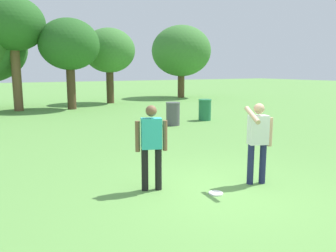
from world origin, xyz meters
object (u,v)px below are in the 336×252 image
(person_catcher, at_px, (258,137))
(person_thrower, at_px, (151,142))
(trash_can_further_along, at_px, (205,110))
(tree_back_right, at_px, (181,51))
(tree_slender_mid, at_px, (69,45))
(frisbee, at_px, (216,193))
(tree_back_left, at_px, (109,51))
(tree_far_right, at_px, (13,25))
(trash_can_beside_table, at_px, (173,114))

(person_catcher, bearing_deg, person_thrower, 160.07)
(trash_can_further_along, bearing_deg, tree_back_right, 63.18)
(person_catcher, distance_m, tree_slender_mid, 15.24)
(trash_can_further_along, bearing_deg, person_catcher, -118.75)
(person_catcher, xyz_separation_m, tree_slender_mid, (-0.01, 15.00, 2.69))
(frisbee, distance_m, tree_back_right, 22.33)
(tree_back_left, distance_m, tree_back_right, 6.96)
(frisbee, height_order, tree_slender_mid, tree_slender_mid)
(tree_far_right, distance_m, tree_slender_mid, 3.05)
(person_catcher, relative_size, trash_can_further_along, 1.71)
(tree_far_right, relative_size, tree_slender_mid, 1.20)
(trash_can_further_along, bearing_deg, trash_can_beside_table, -165.87)
(person_thrower, distance_m, tree_far_right, 15.44)
(person_catcher, xyz_separation_m, trash_can_further_along, (4.18, 7.62, -0.48))
(person_catcher, distance_m, tree_back_right, 21.63)
(person_thrower, height_order, frisbee, person_thrower)
(person_thrower, bearing_deg, tree_slender_mid, 82.02)
(trash_can_beside_table, bearing_deg, person_thrower, -123.39)
(person_catcher, relative_size, frisbee, 6.03)
(person_thrower, height_order, tree_back_left, tree_back_left)
(person_catcher, distance_m, tree_back_left, 17.80)
(frisbee, height_order, tree_back_left, tree_back_left)
(person_catcher, height_order, tree_back_right, tree_back_right)
(person_catcher, relative_size, tree_back_right, 0.28)
(trash_can_beside_table, xyz_separation_m, tree_back_right, (7.73, 11.89, 3.26))
(person_thrower, distance_m, trash_can_further_along, 9.27)
(trash_can_further_along, distance_m, tree_back_right, 13.18)
(frisbee, bearing_deg, trash_can_beside_table, 65.49)
(tree_slender_mid, bearing_deg, tree_back_left, 35.99)
(trash_can_further_along, bearing_deg, frisbee, -124.35)
(person_catcher, bearing_deg, tree_slender_mid, 90.03)
(person_thrower, bearing_deg, frisbee, -39.83)
(person_catcher, xyz_separation_m, tree_back_left, (3.19, 17.32, 2.55))
(tree_far_right, height_order, tree_back_left, tree_far_right)
(person_thrower, distance_m, tree_back_right, 22.02)
(tree_far_right, relative_size, tree_back_right, 1.06)
(tree_far_right, distance_m, tree_back_right, 13.20)
(person_thrower, bearing_deg, tree_back_left, 72.60)
(trash_can_beside_table, distance_m, tree_far_right, 10.77)
(trash_can_beside_table, distance_m, tree_back_left, 10.69)
(tree_back_left, bearing_deg, frisbee, -103.77)
(tree_far_right, height_order, tree_slender_mid, tree_far_right)
(tree_back_left, bearing_deg, trash_can_further_along, -84.19)
(person_thrower, distance_m, tree_slender_mid, 14.66)
(person_catcher, distance_m, trash_can_beside_table, 7.47)
(tree_back_right, bearing_deg, person_thrower, -123.16)
(trash_can_beside_table, bearing_deg, trash_can_further_along, 14.13)
(trash_can_beside_table, distance_m, tree_slender_mid, 8.78)
(person_catcher, relative_size, tree_back_left, 0.33)
(person_thrower, relative_size, tree_slender_mid, 0.32)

